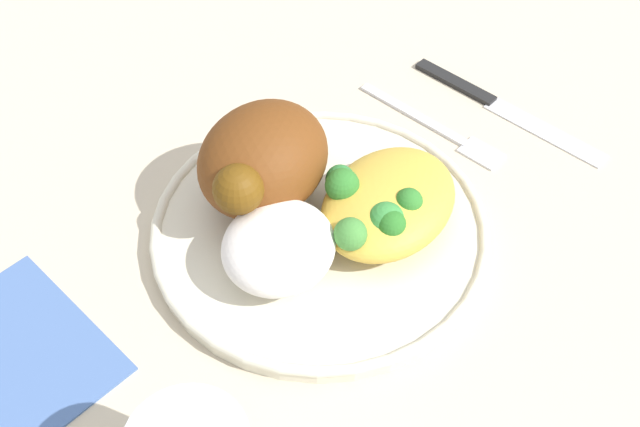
{
  "coord_description": "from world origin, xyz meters",
  "views": [
    {
      "loc": [
        0.3,
        0.21,
        0.44
      ],
      "look_at": [
        0.0,
        0.0,
        0.03
      ],
      "focal_mm": 43.32,
      "sensor_mm": 36.0,
      "label": 1
    }
  ],
  "objects": [
    {
      "name": "knife",
      "position": [
        -0.21,
        0.03,
        0.0
      ],
      "size": [
        0.04,
        0.19,
        0.01
      ],
      "color": "black",
      "rests_on": "ground_plane"
    },
    {
      "name": "fork",
      "position": [
        -0.15,
        0.02,
        0.0
      ],
      "size": [
        0.03,
        0.14,
        0.01
      ],
      "color": "silver",
      "rests_on": "ground_plane"
    },
    {
      "name": "ground_plane",
      "position": [
        0.0,
        0.0,
        0.0
      ],
      "size": [
        2.0,
        2.0,
        0.0
      ],
      "primitive_type": "plane",
      "color": "#C4B59A"
    },
    {
      "name": "plate",
      "position": [
        0.0,
        0.0,
        0.01
      ],
      "size": [
        0.25,
        0.25,
        0.02
      ],
      "color": "beige",
      "rests_on": "ground_plane"
    },
    {
      "name": "roasted_chicken",
      "position": [
        0.0,
        -0.05,
        0.05
      ],
      "size": [
        0.11,
        0.09,
        0.07
      ],
      "color": "#633312",
      "rests_on": "plate"
    },
    {
      "name": "rice_pile",
      "position": [
        0.05,
        0.0,
        0.04
      ],
      "size": [
        0.08,
        0.08,
        0.04
      ],
      "primitive_type": "ellipsoid",
      "color": "white",
      "rests_on": "plate"
    },
    {
      "name": "napkin",
      "position": [
        0.19,
        -0.11,
        0.0
      ],
      "size": [
        0.11,
        0.14,
        0.0
      ],
      "primitive_type": "cube",
      "rotation": [
        0.0,
        0.0,
        -0.17
      ],
      "color": "#47669E",
      "rests_on": "ground_plane"
    },
    {
      "name": "mac_cheese_with_broccoli",
      "position": [
        -0.03,
        0.04,
        0.03
      ],
      "size": [
        0.12,
        0.09,
        0.04
      ],
      "color": "gold",
      "rests_on": "plate"
    }
  ]
}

